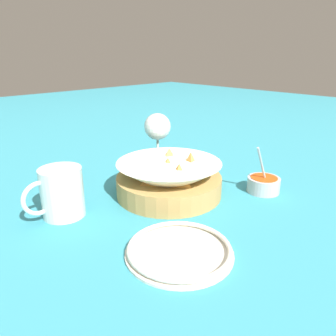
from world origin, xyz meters
TOP-DOWN VIEW (x-y plane):
  - ground_plane at (0.00, 0.00)m, footprint 4.00×4.00m
  - food_basket at (0.00, 0.02)m, footprint 0.24×0.24m
  - sauce_cup at (-0.17, 0.17)m, footprint 0.08×0.08m
  - wine_glass at (-0.10, -0.12)m, footprint 0.07×0.07m
  - beer_mug at (0.22, -0.05)m, footprint 0.12×0.08m
  - side_plate at (0.15, 0.20)m, footprint 0.18×0.18m

SIDE VIEW (x-z plane):
  - ground_plane at x=0.00m, z-range 0.00..0.00m
  - side_plate at x=0.15m, z-range 0.00..0.01m
  - sauce_cup at x=-0.17m, z-range -0.04..0.08m
  - food_basket at x=0.00m, z-range -0.01..0.09m
  - beer_mug at x=0.22m, z-range 0.00..0.10m
  - wine_glass at x=-0.10m, z-range 0.04..0.19m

